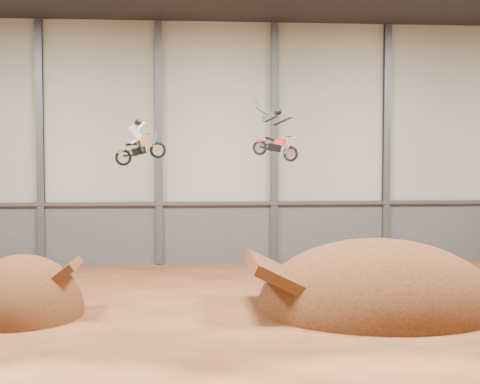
% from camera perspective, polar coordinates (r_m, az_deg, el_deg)
% --- Properties ---
extents(floor, '(40.00, 40.00, 0.00)m').
position_cam_1_polar(floor, '(24.62, -0.40, -11.64)').
color(floor, '#542B16').
rests_on(floor, ground).
extents(back_wall, '(40.00, 0.10, 14.00)m').
position_cam_1_polar(back_wall, '(38.81, -2.00, 4.15)').
color(back_wall, '#ADAA99').
rests_on(back_wall, ground).
extents(lower_band_back, '(39.80, 0.18, 3.50)m').
position_cam_1_polar(lower_band_back, '(38.96, -1.98, -3.59)').
color(lower_band_back, '#4D4F54').
rests_on(lower_band_back, ground).
extents(steel_rail, '(39.80, 0.35, 0.20)m').
position_cam_1_polar(steel_rail, '(38.64, -1.98, -0.97)').
color(steel_rail, '#47494F').
rests_on(steel_rail, lower_band_back).
extents(steel_column_1, '(0.40, 0.36, 13.90)m').
position_cam_1_polar(steel_column_1, '(39.45, -16.69, 4.00)').
color(steel_column_1, '#47494F').
rests_on(steel_column_1, ground).
extents(steel_column_2, '(0.40, 0.36, 13.90)m').
position_cam_1_polar(steel_column_2, '(38.61, -6.95, 4.13)').
color(steel_column_2, '#47494F').
rests_on(steel_column_2, ground).
extents(steel_column_3, '(0.40, 0.36, 13.90)m').
position_cam_1_polar(steel_column_3, '(38.90, 2.93, 4.14)').
color(steel_column_3, '#47494F').
rests_on(steel_column_3, ground).
extents(steel_column_4, '(0.40, 0.36, 13.90)m').
position_cam_1_polar(steel_column_4, '(40.31, 12.40, 4.04)').
color(steel_column_4, '#47494F').
rests_on(steel_column_4, ground).
extents(takeoff_ramp, '(4.77, 5.51, 4.77)m').
position_cam_1_polar(takeoff_ramp, '(28.06, -18.09, -9.96)').
color(takeoff_ramp, '#3A1C0E').
rests_on(takeoff_ramp, ground).
extents(landing_ramp, '(9.96, 8.81, 5.75)m').
position_cam_1_polar(landing_ramp, '(28.43, 11.68, -9.71)').
color(landing_ramp, '#3A1C0E').
rests_on(landing_ramp, ground).
extents(fmx_rider_a, '(2.57, 1.32, 2.30)m').
position_cam_1_polar(fmx_rider_a, '(27.69, -8.34, 4.55)').
color(fmx_rider_a, orange).
extents(fmx_rider_b, '(3.25, 2.22, 2.93)m').
position_cam_1_polar(fmx_rider_b, '(29.49, 2.90, 5.27)').
color(fmx_rider_b, red).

